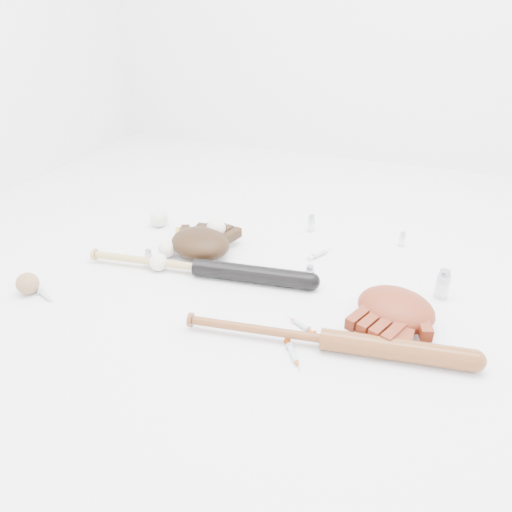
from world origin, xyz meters
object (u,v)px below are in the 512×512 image
(bat_dark, at_px, (197,267))
(glove_dark, at_px, (200,243))
(pedestal, at_px, (217,241))
(bat_wood, at_px, (324,339))

(bat_dark, xyz_separation_m, glove_dark, (-0.06, 0.14, 0.02))
(bat_dark, height_order, pedestal, bat_dark)
(bat_wood, bearing_deg, pedestal, 132.22)
(bat_dark, height_order, bat_wood, same)
(bat_dark, bearing_deg, bat_wood, -31.54)
(glove_dark, height_order, pedestal, glove_dark)
(bat_wood, xyz_separation_m, pedestal, (-0.56, 0.47, -0.01))
(bat_dark, bearing_deg, pedestal, 90.04)
(glove_dark, distance_m, pedestal, 0.10)
(bat_dark, xyz_separation_m, pedestal, (-0.03, 0.23, -0.01))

